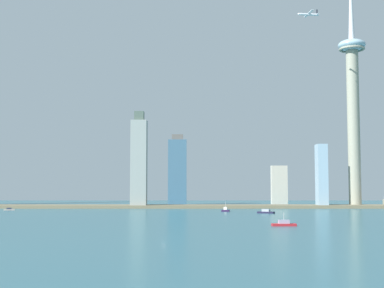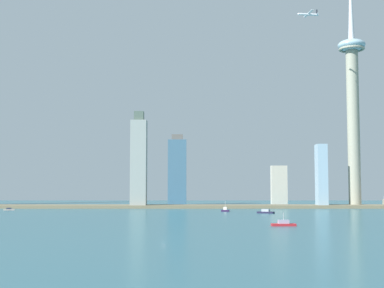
% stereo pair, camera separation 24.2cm
% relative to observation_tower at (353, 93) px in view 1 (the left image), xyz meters
% --- Properties ---
extents(ground_plane, '(6000.00, 6000.00, 0.00)m').
position_rel_observation_tower_xyz_m(ground_plane, '(-220.17, -422.92, -146.01)').
color(ground_plane, '#2D606E').
extents(waterfront_pier, '(951.54, 42.74, 3.59)m').
position_rel_observation_tower_xyz_m(waterfront_pier, '(-220.17, -17.07, -144.22)').
color(waterfront_pier, '#776D52').
rests_on(waterfront_pier, ground).
extents(observation_tower, '(35.01, 35.01, 321.04)m').
position_rel_observation_tower_xyz_m(observation_tower, '(0.00, 0.00, 0.00)').
color(observation_tower, gray).
rests_on(observation_tower, ground).
extents(skyscraper_1, '(21.52, 12.52, 54.59)m').
position_rel_observation_tower_xyz_m(skyscraper_1, '(-86.86, 57.32, -118.72)').
color(skyscraper_1, '#BDB8A6').
rests_on(skyscraper_1, ground).
extents(skyscraper_2, '(19.33, 20.19, 118.74)m').
position_rel_observation_tower_xyz_m(skyscraper_2, '(-271.66, -22.00, -90.10)').
color(skyscraper_2, '#959D97').
rests_on(skyscraper_2, ground).
extents(skyscraper_6, '(12.13, 18.99, 78.48)m').
position_rel_observation_tower_xyz_m(skyscraper_6, '(-46.01, -16.76, -106.77)').
color(skyscraper_6, '#96B6CB').
rests_on(skyscraper_6, ground).
extents(skyscraper_8, '(26.21, 15.85, 100.21)m').
position_rel_observation_tower_xyz_m(skyscraper_8, '(-227.23, 85.05, -98.28)').
color(skyscraper_8, '#416984').
rests_on(skyscraper_8, ground).
extents(boat_0, '(8.68, 5.11, 10.86)m').
position_rel_observation_tower_xyz_m(boat_0, '(-171.15, -114.19, -144.21)').
color(boat_0, '#231539').
rests_on(boat_0, ground).
extents(boat_2, '(16.71, 6.31, 9.06)m').
position_rel_observation_tower_xyz_m(boat_2, '(-143.58, -315.82, -144.55)').
color(boat_2, '#B22128').
rests_on(boat_2, ground).
extents(boat_3, '(12.02, 6.37, 2.89)m').
position_rel_observation_tower_xyz_m(boat_3, '(-409.22, -83.77, -144.96)').
color(boat_3, beige).
rests_on(boat_3, ground).
extents(boat_6, '(17.73, 13.21, 4.08)m').
position_rel_observation_tower_xyz_m(boat_6, '(-133.02, -147.78, -144.55)').
color(boat_6, '#1A1933').
rests_on(boat_6, ground).
extents(airplane, '(25.35, 27.77, 7.59)m').
position_rel_observation_tower_xyz_m(airplane, '(-69.44, -64.28, 82.42)').
color(airplane, white).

